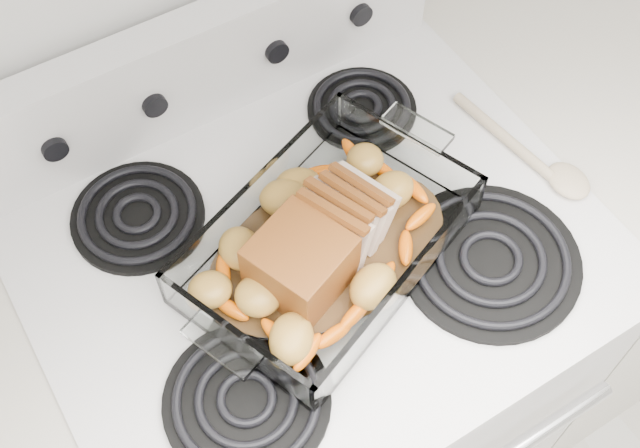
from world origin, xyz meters
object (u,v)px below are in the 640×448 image
counter_right (580,215)px  pork_roast (309,244)px  electric_range (313,366)px  baking_dish (328,246)px

counter_right → pork_roast: size_ratio=4.46×
counter_right → electric_range: bearing=179.9°
baking_dish → electric_range: bearing=77.7°
electric_range → baking_dish: electric_range is taller
baking_dish → pork_roast: size_ratio=1.84×
electric_range → baking_dish: (0.01, -0.04, 0.48)m
counter_right → baking_dish: bearing=-176.9°
electric_range → pork_roast: size_ratio=5.34×
counter_right → baking_dish: size_ratio=2.43×
electric_range → pork_roast: (-0.02, -0.04, 0.51)m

